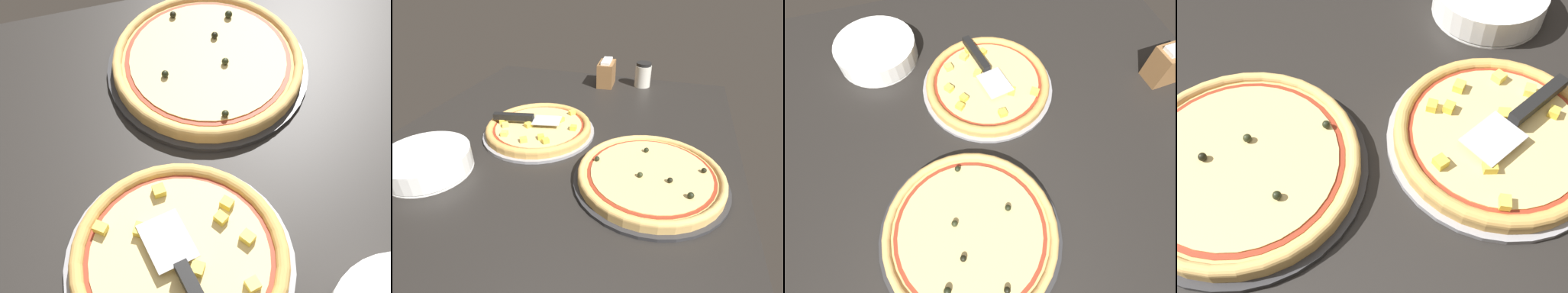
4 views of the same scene
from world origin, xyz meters
TOP-DOWN VIEW (x-y plane):
  - ground_plane at (0.00, 0.00)cm, footprint 137.17×115.60cm
  - pizza_pan_front at (-2.14, -8.21)cm, footprint 38.27×38.27cm
  - pizza_front at (-2.11, -8.22)cm, footprint 35.97×35.97cm
  - pizza_pan_back at (14.62, 31.97)cm, footprint 41.90×41.90cm
  - pizza_back at (14.62, 31.98)cm, footprint 39.38×39.38cm
  - serving_spatula at (-1.73, -14.71)cm, footprint 8.99×23.83cm
  - plate_stack at (27.13, -29.63)cm, footprint 24.42×24.42cm
  - napkin_holder at (-55.08, 2.99)cm, footprint 13.07×7.89cm

SIDE VIEW (x-z plane):
  - ground_plane at x=0.00cm, z-range -3.60..0.00cm
  - pizza_pan_front at x=-2.14cm, z-range 0.00..1.00cm
  - pizza_pan_back at x=14.62cm, z-range 0.00..1.00cm
  - pizza_front at x=-2.11cm, z-range 0.62..4.25cm
  - pizza_back at x=14.62cm, z-range 0.57..4.64cm
  - plate_stack at x=27.13cm, z-range 0.00..6.30cm
  - serving_spatula at x=-1.73cm, z-range 4.45..6.45cm
  - napkin_holder at x=-55.08cm, z-range -0.30..11.78cm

